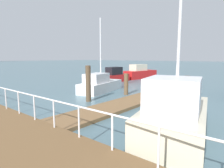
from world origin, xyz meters
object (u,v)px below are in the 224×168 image
at_px(moored_boat_0, 100,84).
at_px(moored_boat_2, 175,114).
at_px(moored_boat_5, 110,77).
at_px(moored_boat_4, 140,73).

xyz_separation_m(moored_boat_0, moored_boat_2, (-5.42, -8.99, 0.22)).
height_order(moored_boat_0, moored_boat_5, moored_boat_0).
xyz_separation_m(moored_boat_4, moored_boat_5, (-6.19, 0.45, -0.15)).
height_order(moored_boat_2, moored_boat_5, moored_boat_2).
relative_size(moored_boat_2, moored_boat_4, 1.66).
height_order(moored_boat_0, moored_boat_2, moored_boat_2).
xyz_separation_m(moored_boat_0, moored_boat_4, (11.79, 2.99, 0.13)).
relative_size(moored_boat_2, moored_boat_5, 1.52).
xyz_separation_m(moored_boat_2, moored_boat_4, (17.21, 11.98, -0.09)).
distance_m(moored_boat_0, moored_boat_5, 6.58).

